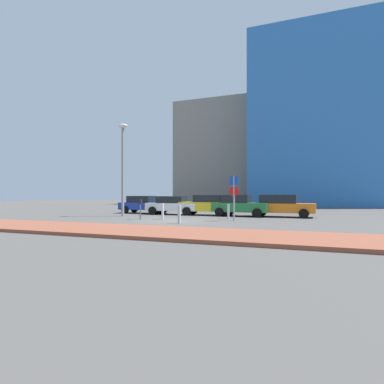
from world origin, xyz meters
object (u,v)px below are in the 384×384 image
at_px(parked_car_yellow, 209,205).
at_px(parking_sign_post, 234,193).
at_px(traffic_bollard_near, 179,214).
at_px(street_lamp, 123,162).
at_px(traffic_bollard_far, 163,211).
at_px(parked_car_orange, 280,205).
at_px(parked_car_blue, 144,204).
at_px(parking_meter, 140,206).
at_px(traffic_bollard_mid, 228,212).
at_px(parked_car_green, 240,205).
at_px(parked_car_white, 173,205).

distance_m(parked_car_yellow, parking_sign_post, 5.25).
bearing_deg(traffic_bollard_near, street_lamp, 148.07).
bearing_deg(street_lamp, parking_sign_post, -7.01).
bearing_deg(traffic_bollard_far, street_lamp, 158.75).
bearing_deg(parked_car_orange, parked_car_blue, 178.49).
height_order(parked_car_yellow, parking_meter, parked_car_yellow).
xyz_separation_m(parked_car_orange, traffic_bollard_near, (-4.75, -7.10, -0.32)).
relative_size(parked_car_orange, parking_sign_post, 1.73).
bearing_deg(traffic_bollard_mid, traffic_bollard_near, -114.33).
height_order(parked_car_green, parking_meter, parked_car_green).
bearing_deg(traffic_bollard_near, parked_car_green, 74.10).
height_order(parked_car_orange, traffic_bollard_far, parked_car_orange).
bearing_deg(parked_car_green, parked_car_yellow, 175.13).
bearing_deg(parked_car_blue, parked_car_orange, -1.51).
height_order(parked_car_orange, street_lamp, street_lamp).
relative_size(parked_car_blue, parked_car_yellow, 0.93).
xyz_separation_m(parked_car_blue, traffic_bollard_far, (4.28, -5.17, -0.25)).
xyz_separation_m(parked_car_yellow, street_lamp, (-5.58, -3.25, 3.20)).
relative_size(parking_meter, traffic_bollard_near, 1.29).
xyz_separation_m(parked_car_white, parking_meter, (0.04, -5.11, 0.08)).
bearing_deg(parking_meter, parked_car_blue, 117.55).
bearing_deg(parked_car_white, traffic_bollard_near, -63.27).
height_order(parked_car_white, parked_car_green, parked_car_green).
xyz_separation_m(parked_car_yellow, traffic_bollard_far, (-1.60, -4.80, -0.29)).
bearing_deg(parking_sign_post, parking_meter, -169.76).
distance_m(parking_sign_post, street_lamp, 8.83).
bearing_deg(parked_car_white, traffic_bollard_mid, -28.92).
height_order(traffic_bollard_mid, traffic_bollard_far, traffic_bollard_far).
height_order(parked_car_white, parked_car_orange, parked_car_orange).
height_order(parked_car_blue, parked_car_white, parked_car_blue).
xyz_separation_m(parked_car_blue, parked_car_white, (2.94, -0.60, -0.00)).
distance_m(parked_car_orange, parking_meter, 9.78).
bearing_deg(parked_car_orange, street_lamp, -162.89).
distance_m(parked_car_blue, parked_car_orange, 11.12).
relative_size(parked_car_orange, parking_meter, 3.65).
bearing_deg(parking_sign_post, traffic_bollard_near, -131.38).
xyz_separation_m(parked_car_blue, street_lamp, (0.31, -3.62, 3.23)).
distance_m(parked_car_white, traffic_bollard_far, 4.77).
bearing_deg(parking_meter, traffic_bollard_mid, 23.46).
relative_size(parking_meter, street_lamp, 0.19).
xyz_separation_m(parked_car_white, traffic_bollard_near, (3.43, -6.80, -0.26)).
height_order(parked_car_orange, parking_meter, parked_car_orange).
xyz_separation_m(traffic_bollard_near, traffic_bollard_far, (-2.08, 2.23, 0.01)).
bearing_deg(parking_sign_post, parked_car_yellow, 123.93).
relative_size(parked_car_green, traffic_bollard_near, 4.15).
relative_size(traffic_bollard_mid, traffic_bollard_far, 0.95).
distance_m(parked_car_white, parking_meter, 5.11).
bearing_deg(parked_car_white, traffic_bollard_far, -73.62).
bearing_deg(parked_car_orange, parked_car_green, -174.30).
relative_size(parking_meter, traffic_bollard_far, 1.26).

